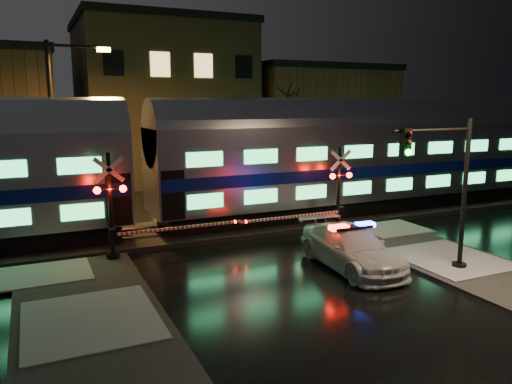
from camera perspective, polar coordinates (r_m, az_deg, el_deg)
ground at (r=19.12m, az=0.50°, el=-7.95°), size 120.00×120.00×0.00m
ballast at (r=23.53m, az=-4.67°, el=-4.17°), size 90.00×4.20×0.24m
sidewalk_left at (r=12.08m, az=-16.65°, el=-19.57°), size 4.00×20.00×0.12m
building_mid at (r=40.14m, az=-10.70°, el=9.80°), size 12.00×11.00×11.50m
building_right at (r=44.68m, az=6.09°, el=8.03°), size 12.00×10.00×8.50m
train at (r=22.02m, az=-13.35°, el=3.24°), size 51.00×3.12×5.92m
police_car at (r=18.56m, az=10.85°, el=-6.29°), size 2.30×5.19×1.65m
crossing_signal_right at (r=22.89m, az=8.75°, el=-0.76°), size 5.62×0.65×3.98m
crossing_signal_left at (r=19.47m, az=-15.17°, el=-2.74°), size 5.85×0.66×4.14m
traffic_light at (r=18.27m, az=21.02°, el=-0.17°), size 3.51×0.66×5.42m
streetlight at (r=25.51m, az=-21.60°, el=7.49°), size 2.93×0.31×8.76m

